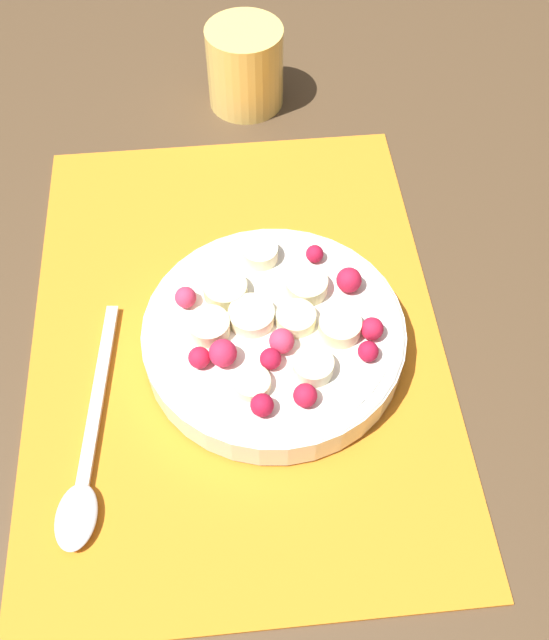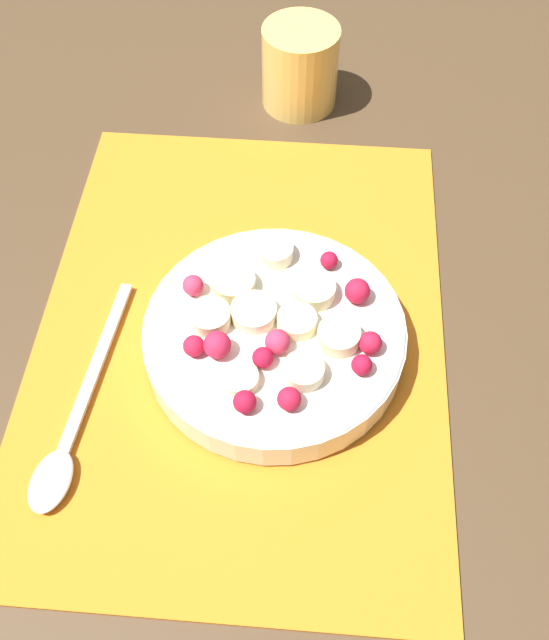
% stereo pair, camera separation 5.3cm
% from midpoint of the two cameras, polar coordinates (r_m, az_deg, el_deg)
% --- Properties ---
extents(ground_plane, '(3.00, 3.00, 0.00)m').
position_cam_midpoint_polar(ground_plane, '(0.57, -0.07, -1.00)').
color(ground_plane, '#4C3823').
extents(placemat, '(0.44, 0.32, 0.01)m').
position_cam_midpoint_polar(placemat, '(0.57, -0.07, -0.83)').
color(placemat, orange).
rests_on(placemat, ground_plane).
extents(fruit_bowl, '(0.20, 0.20, 0.05)m').
position_cam_midpoint_polar(fruit_bowl, '(0.54, 2.79, -1.28)').
color(fruit_bowl, silver).
rests_on(fruit_bowl, placemat).
extents(spoon, '(0.20, 0.04, 0.01)m').
position_cam_midpoint_polar(spoon, '(0.53, -13.47, -9.38)').
color(spoon, silver).
rests_on(spoon, placemat).
extents(drinking_glass, '(0.08, 0.08, 0.08)m').
position_cam_midpoint_polar(drinking_glass, '(0.75, 4.19, 19.45)').
color(drinking_glass, '#F4CC66').
rests_on(drinking_glass, ground_plane).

